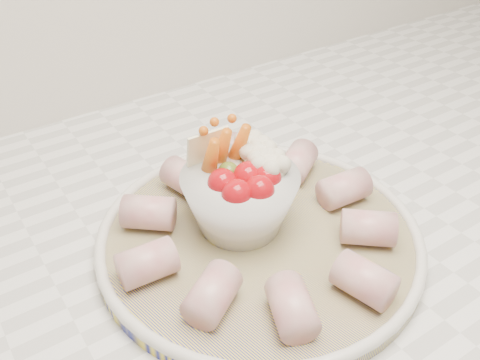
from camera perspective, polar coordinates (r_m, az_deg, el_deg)
serving_platter at (r=0.57m, az=2.09°, el=-6.04°), size 0.40×0.40×0.02m
veggie_bowl at (r=0.55m, az=0.16°, el=-1.29°), size 0.12×0.12×0.11m
cured_meat_rolls at (r=0.56m, az=2.06°, el=-4.34°), size 0.29×0.30×0.04m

